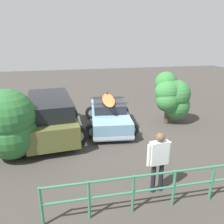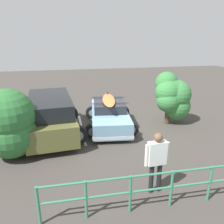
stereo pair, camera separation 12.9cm
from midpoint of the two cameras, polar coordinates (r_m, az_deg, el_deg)
ground_plane at (r=10.97m, az=1.48°, el=-3.80°), size 44.00×44.00×0.02m
parking_stripe at (r=10.80m, az=-7.55°, el=-4.29°), size 0.12×3.74×0.00m
sedan_car at (r=10.79m, az=-0.36°, el=-0.59°), size 2.69×4.33×1.55m
suv_car at (r=10.14m, az=-15.39°, el=-0.74°), size 3.00×4.86×1.78m
person_bystander at (r=6.22m, az=12.18°, el=-11.56°), size 0.70×0.24×1.81m
railing_fence at (r=6.28m, az=20.63°, el=-16.59°), size 7.69×0.28×1.05m
bush_near_left at (r=11.38m, az=15.62°, el=4.06°), size 1.86×1.57×2.63m
bush_near_right at (r=8.68m, az=-24.86°, el=-2.54°), size 2.10×2.16×2.57m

